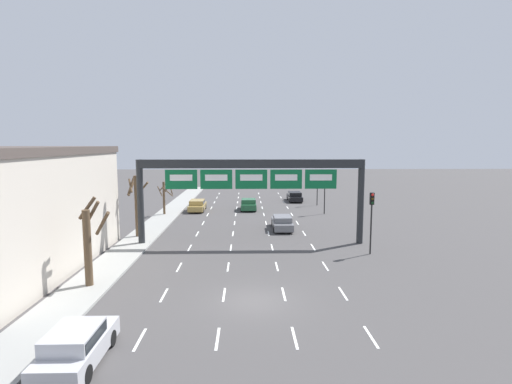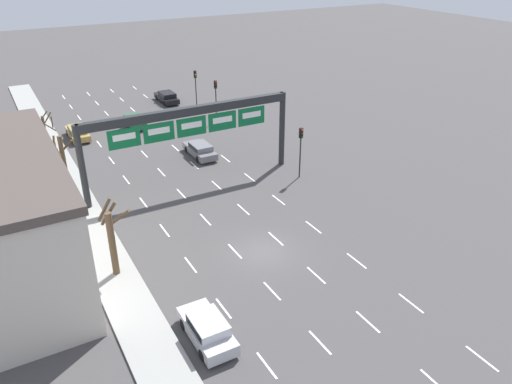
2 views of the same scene
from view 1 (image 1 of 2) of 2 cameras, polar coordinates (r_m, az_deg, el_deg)
The scene contains 15 objects.
ground_plane at distance 21.81m, azimuth -0.25°, elevation -15.38°, with size 220.00×220.00×0.00m, color #474444.
sidewalk_left at distance 23.66m, azimuth -25.11°, elevation -14.03°, with size 2.80×110.00×0.15m.
lane_dashes at distance 34.67m, azimuth -0.70°, elevation -6.88°, with size 10.02×67.00×0.01m.
sign_gantry at distance 32.48m, azimuth -0.68°, elevation 2.13°, with size 18.63×0.70×7.00m.
car_black at distance 57.92m, azimuth 5.54°, elevation -0.59°, with size 1.88×4.89×1.38m.
car_gold at distance 49.86m, azimuth -8.38°, elevation -1.84°, with size 1.86×4.67×1.39m.
car_green at distance 50.00m, azimuth -1.07°, elevation -1.73°, with size 1.93×4.06×1.42m.
car_silver at distance 17.34m, azimuth -24.29°, elevation -19.29°, with size 1.85×4.32×1.48m.
car_grey at distance 38.84m, azimuth 3.75°, elevation -4.31°, with size 1.84×4.75×1.34m.
traffic_light_near_gantry at distance 30.92m, azimuth 16.19°, elevation -2.55°, with size 0.30×0.35×4.67m.
traffic_light_mid_block at distance 47.53m, azimuth 9.81°, elevation 1.09°, with size 0.30×0.35×4.97m.
traffic_light_far_end at distance 54.16m, azimuth 8.77°, elevation 1.61°, with size 0.30×0.35×4.67m.
tree_bare_closest at distance 36.49m, azimuth -16.75°, elevation -1.37°, with size 1.75×1.75×5.37m.
tree_bare_second at distance 24.95m, azimuth -22.73°, elevation -6.52°, with size 2.01×1.62×5.11m.
tree_bare_third at distance 47.29m, azimuth -12.89°, elevation -0.37°, with size 1.85×2.01×4.10m.
Camera 1 is at (-0.40, -20.17, 8.27)m, focal length 28.00 mm.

